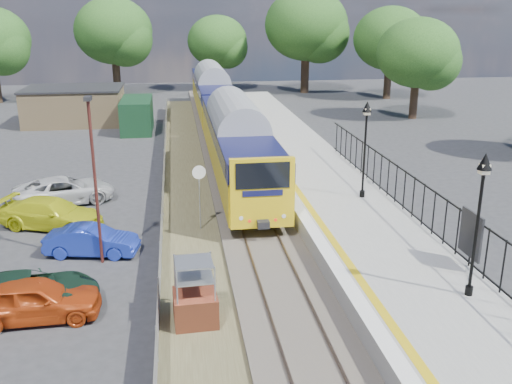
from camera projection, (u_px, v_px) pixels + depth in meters
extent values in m
plane|color=#2D2D30|center=(275.00, 276.00, 21.27)|extent=(120.00, 120.00, 0.00)
cube|color=#473F38|center=(243.00, 192.00, 30.67)|extent=(3.40, 80.00, 0.20)
cube|color=#4C472D|center=(190.00, 208.00, 28.41)|extent=(2.60, 70.00, 0.06)
cube|color=brown|center=(229.00, 191.00, 30.53)|extent=(0.07, 80.00, 0.14)
cube|color=brown|center=(256.00, 190.00, 30.73)|extent=(0.07, 80.00, 0.14)
cube|color=gray|center=(328.00, 194.00, 29.24)|extent=(5.00, 70.00, 0.90)
cube|color=silver|center=(286.00, 187.00, 28.80)|extent=(0.50, 70.00, 0.01)
cube|color=gold|center=(295.00, 187.00, 28.87)|extent=(0.30, 70.00, 0.01)
cylinder|color=black|center=(469.00, 290.00, 17.92)|extent=(0.24, 0.24, 0.30)
cylinder|color=black|center=(476.00, 236.00, 17.36)|extent=(0.10, 0.10, 3.70)
cube|color=black|center=(484.00, 174.00, 16.76)|extent=(0.08, 0.08, 0.30)
cube|color=beige|center=(484.00, 169.00, 16.71)|extent=(0.26, 0.26, 0.30)
cone|color=black|center=(485.00, 161.00, 16.64)|extent=(0.44, 0.44, 0.50)
cylinder|color=black|center=(362.00, 194.00, 27.32)|extent=(0.24, 0.24, 0.30)
cylinder|color=black|center=(364.00, 156.00, 26.76)|extent=(0.10, 0.10, 3.70)
cube|color=black|center=(367.00, 115.00, 26.16)|extent=(0.08, 0.08, 0.30)
cube|color=beige|center=(367.00, 112.00, 26.11)|extent=(0.26, 0.26, 0.30)
cone|color=black|center=(367.00, 107.00, 26.04)|extent=(0.44, 0.44, 0.50)
cube|color=black|center=(420.00, 182.00, 23.70)|extent=(0.05, 26.00, 0.05)
cube|color=black|center=(471.00, 234.00, 19.62)|extent=(0.08, 1.40, 1.60)
cube|color=tan|center=(75.00, 106.00, 49.36)|extent=(8.00, 6.00, 3.00)
cube|color=black|center=(73.00, 88.00, 48.89)|extent=(8.20, 6.20, 0.15)
cube|color=#13361B|center=(137.00, 115.00, 46.40)|extent=(2.40, 6.00, 2.60)
cylinder|color=#332319|center=(117.00, 77.00, 66.47)|extent=(0.88, 0.88, 3.85)
ellipsoid|color=#204717|center=(113.00, 31.00, 64.88)|extent=(8.80, 8.80, 7.48)
cylinder|color=#332319|center=(218.00, 77.00, 70.08)|extent=(0.72, 0.72, 3.15)
ellipsoid|color=#204717|center=(217.00, 41.00, 68.77)|extent=(7.20, 7.20, 6.12)
cylinder|color=#332319|center=(305.00, 75.00, 67.49)|extent=(0.96, 0.96, 4.20)
ellipsoid|color=#204717|center=(306.00, 25.00, 65.75)|extent=(9.60, 9.60, 8.16)
cylinder|color=#332319|center=(387.00, 83.00, 63.02)|extent=(0.80, 0.80, 3.50)
ellipsoid|color=#204717|center=(391.00, 38.00, 61.57)|extent=(8.00, 8.00, 6.80)
cylinder|color=#332319|center=(414.00, 101.00, 51.49)|extent=(0.72, 0.72, 3.15)
ellipsoid|color=#204717|center=(418.00, 53.00, 50.19)|extent=(7.20, 7.20, 6.12)
cube|color=gold|center=(236.00, 150.00, 33.18)|extent=(2.80, 20.00, 1.90)
cube|color=#11133E|center=(236.00, 128.00, 32.79)|extent=(2.82, 20.00, 0.90)
cube|color=black|center=(236.00, 128.00, 32.79)|extent=(2.82, 18.00, 0.70)
cube|color=black|center=(236.00, 169.00, 33.54)|extent=(2.00, 18.00, 0.45)
cube|color=gold|center=(212.00, 98.00, 52.60)|extent=(2.80, 20.00, 1.90)
cube|color=#11133E|center=(212.00, 84.00, 52.21)|extent=(2.82, 20.00, 0.90)
cube|color=black|center=(212.00, 84.00, 52.21)|extent=(2.82, 18.00, 0.70)
cube|color=black|center=(212.00, 111.00, 52.96)|extent=(2.00, 18.00, 0.45)
cube|color=black|center=(263.00, 176.00, 23.15)|extent=(2.24, 0.04, 1.10)
cube|color=#994527|center=(195.00, 308.00, 17.91)|extent=(1.41, 1.41, 1.03)
cylinder|color=#999EA3|center=(200.00, 201.00, 25.30)|extent=(0.06, 0.06, 2.71)
cylinder|color=silver|center=(199.00, 172.00, 24.84)|extent=(0.60, 0.12, 0.61)
cylinder|color=#451B17|center=(95.00, 185.00, 21.42)|extent=(0.12, 0.12, 6.39)
cube|color=black|center=(88.00, 98.00, 20.43)|extent=(0.25, 0.50, 0.15)
imported|color=#163323|center=(26.00, 293.00, 18.62)|extent=(4.80, 2.48, 1.29)
imported|color=#B53B10|center=(34.00, 300.00, 18.07)|extent=(4.17, 1.80, 1.40)
imported|color=#1A2FA1|center=(92.00, 241.00, 22.92)|extent=(3.86, 1.92, 1.22)
imported|color=#C8CC18|center=(52.00, 213.00, 25.78)|extent=(5.04, 3.35, 1.36)
imported|color=silver|center=(64.00, 190.00, 29.02)|extent=(5.43, 3.75, 1.38)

